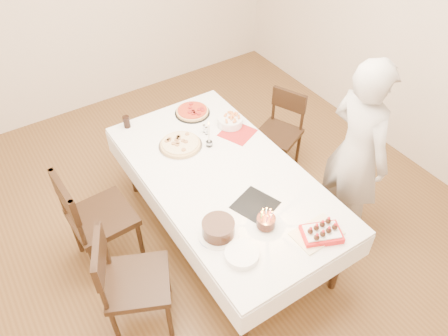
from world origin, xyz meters
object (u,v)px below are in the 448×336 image
chair_left_dessert (138,282)px  person (357,153)px  pizza_pepperoni (192,112)px  taper_candle (209,134)px  dining_table (224,206)px  layer_cake (218,229)px  cola_glass (127,122)px  birthday_cake (266,218)px  chair_right_savory (278,135)px  pasta_bowl (230,121)px  pizza_white (180,144)px  strawberry_box (322,233)px  chair_left_savory (102,217)px

chair_left_dessert → person: bearing=-159.0°
pizza_pepperoni → taper_candle: (-0.11, -0.48, 0.11)m
dining_table → pizza_pepperoni: (0.20, 0.84, 0.40)m
person → taper_candle: bearing=51.2°
layer_cake → person: bearing=0.5°
pizza_pepperoni → cola_glass: cola_glass is taller
dining_table → birthday_cake: birthday_cake is taller
birthday_cake → pizza_pepperoni: bearing=80.6°
dining_table → pizza_pepperoni: bearing=76.8°
person → birthday_cake: (-1.01, -0.14, -0.02)m
dining_table → chair_right_savory: 1.06m
person → pasta_bowl: bearing=34.9°
pizza_white → birthday_cake: size_ratio=2.66×
cola_glass → strawberry_box: (0.62, -1.87, -0.02)m
pizza_white → layer_cake: layer_cake is taller
chair_left_savory → layer_cake: (0.58, -0.81, 0.31)m
strawberry_box → pizza_white: bearing=104.3°
pizza_white → person: bearing=-41.2°
pizza_white → chair_right_savory: bearing=-1.1°
pizza_white → taper_candle: 0.27m
layer_cake → birthday_cake: 0.34m
birthday_cake → chair_left_dessert: bearing=164.2°
dining_table → strawberry_box: strawberry_box is taller
taper_candle → chair_left_dessert: bearing=-145.7°
cola_glass → layer_cake: (0.03, -1.47, 0.00)m
taper_candle → strawberry_box: bearing=-83.6°
pizza_white → taper_candle: size_ratio=1.43×
dining_table → pizza_white: pizza_white is taller
chair_left_savory → strawberry_box: (1.17, -1.22, 0.28)m
cola_glass → pizza_white: bearing=-61.7°
person → cola_glass: size_ratio=15.22×
birthday_cake → strawberry_box: 0.39m
person → strawberry_box: size_ratio=6.25×
chair_left_savory → pizza_white: (0.82, 0.16, 0.27)m
chair_left_dessert → dining_table: bearing=-135.4°
chair_left_dessert → layer_cake: size_ratio=3.27×
layer_cake → chair_left_savory: bearing=125.7°
dining_table → birthday_cake: size_ratio=15.22×
person → chair_right_savory: bearing=5.5°
chair_left_dessert → layer_cake: chair_left_dessert is taller
chair_right_savory → pizza_white: bearing=155.0°
taper_candle → strawberry_box: 1.26m
pizza_white → layer_cake: (-0.23, -0.97, 0.04)m
chair_right_savory → chair_left_dessert: bearing=179.2°
pizza_pepperoni → layer_cake: bearing=-112.8°
dining_table → chair_left_savory: 1.01m
person → pizza_white: bearing=53.2°
pasta_bowl → strawberry_box: size_ratio=0.82×
pizza_pepperoni → dining_table: bearing=-103.2°
chair_left_dessert → pasta_bowl: bearing=-123.1°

